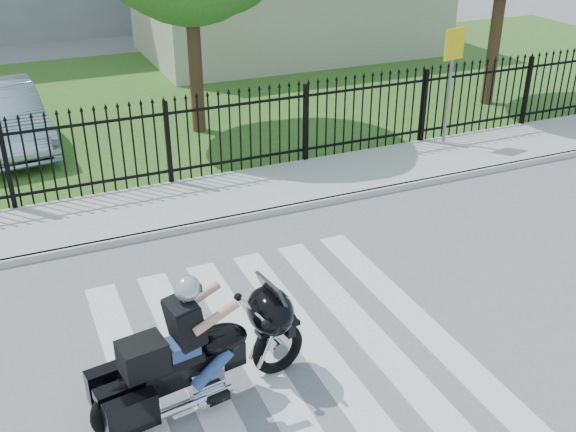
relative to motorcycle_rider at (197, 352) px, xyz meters
name	(u,v)px	position (x,y,z in m)	size (l,w,h in m)	color
ground	(290,359)	(1.32, 0.31, -0.75)	(120.00, 120.00, 0.00)	slate
crosswalk	(290,358)	(1.32, 0.31, -0.74)	(5.00, 5.50, 0.01)	silver
sidewalk	(185,203)	(1.32, 5.31, -0.69)	(40.00, 2.00, 0.12)	#ADAAA3
curb	(200,226)	(1.32, 4.31, -0.69)	(40.00, 0.12, 0.12)	#ADAAA3
grass_strip	(116,105)	(1.32, 12.31, -0.74)	(40.00, 12.00, 0.02)	#305A1F
iron_fence	(168,145)	(1.32, 6.31, 0.15)	(26.00, 0.04, 1.80)	black
building_low	(289,1)	(8.32, 16.31, 1.00)	(10.00, 6.00, 3.50)	#BEB79E
motorcycle_rider	(197,352)	(0.00, 0.00, 0.00)	(2.76, 1.15, 1.83)	black
parked_car	(4,116)	(-1.57, 10.05, -0.01)	(1.53, 4.40, 1.45)	#97A5BE
traffic_sign	(452,62)	(7.75, 6.00, 1.23)	(0.57, 0.15, 2.61)	slate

